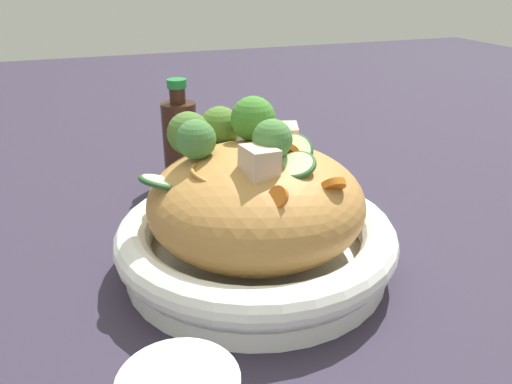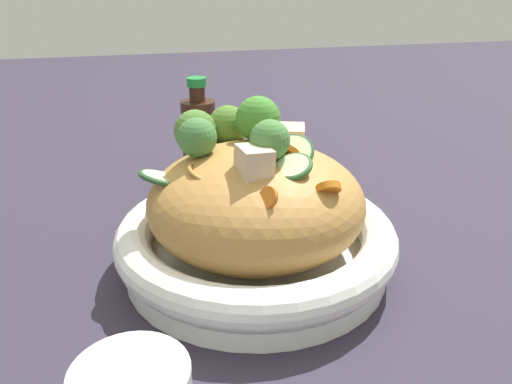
# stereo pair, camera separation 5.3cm
# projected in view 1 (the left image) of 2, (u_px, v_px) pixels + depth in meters

# --- Properties ---
(ground_plane) EXTENTS (3.00, 3.00, 0.00)m
(ground_plane) POSITION_uv_depth(u_px,v_px,m) (256.00, 266.00, 0.57)
(ground_plane) COLOR #2F2939
(serving_bowl) EXTENTS (0.30, 0.30, 0.06)m
(serving_bowl) POSITION_uv_depth(u_px,v_px,m) (256.00, 242.00, 0.55)
(serving_bowl) COLOR white
(serving_bowl) RESTS_ON ground_plane
(noodle_heap) EXTENTS (0.23, 0.23, 0.12)m
(noodle_heap) POSITION_uv_depth(u_px,v_px,m) (256.00, 202.00, 0.53)
(noodle_heap) COLOR #B88241
(noodle_heap) RESTS_ON serving_bowl
(broccoli_florets) EXTENTS (0.12, 0.16, 0.08)m
(broccoli_florets) POSITION_uv_depth(u_px,v_px,m) (223.00, 131.00, 0.54)
(broccoli_florets) COLOR #9FBC78
(broccoli_florets) RESTS_ON serving_bowl
(carrot_coins) EXTENTS (0.08, 0.10, 0.04)m
(carrot_coins) POSITION_uv_depth(u_px,v_px,m) (304.00, 173.00, 0.48)
(carrot_coins) COLOR orange
(carrot_coins) RESTS_ON serving_bowl
(zucchini_slices) EXTENTS (0.19, 0.11, 0.05)m
(zucchini_slices) POSITION_uv_depth(u_px,v_px,m) (240.00, 168.00, 0.50)
(zucchini_slices) COLOR beige
(zucchini_slices) RESTS_ON serving_bowl
(chicken_chunks) EXTENTS (0.10, 0.15, 0.04)m
(chicken_chunks) POSITION_uv_depth(u_px,v_px,m) (272.00, 147.00, 0.53)
(chicken_chunks) COLOR beige
(chicken_chunks) RESTS_ON serving_bowl
(soy_sauce_bottle) EXTENTS (0.05, 0.05, 0.16)m
(soy_sauce_bottle) POSITION_uv_depth(u_px,v_px,m) (180.00, 140.00, 0.76)
(soy_sauce_bottle) COLOR #381E14
(soy_sauce_bottle) RESTS_ON ground_plane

